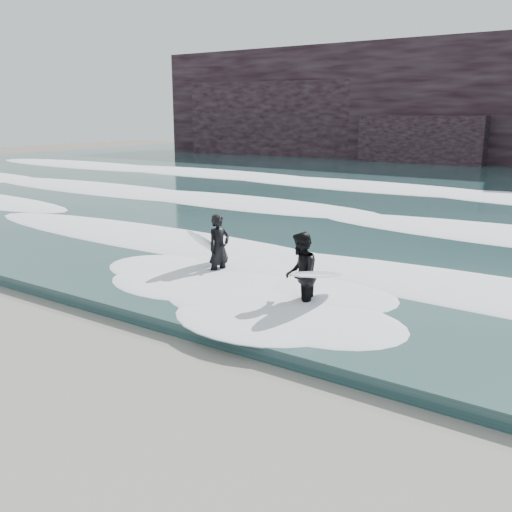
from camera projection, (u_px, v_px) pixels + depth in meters
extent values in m
plane|color=#756254|center=(35.00, 396.00, 8.81)|extent=(120.00, 120.00, 0.00)
cube|color=#223E40|center=(487.00, 188.00, 31.95)|extent=(90.00, 52.00, 0.30)
ellipsoid|color=white|center=(316.00, 255.00, 15.91)|extent=(60.00, 3.20, 0.20)
ellipsoid|color=white|center=(405.00, 217.00, 21.49)|extent=(60.00, 4.00, 0.24)
ellipsoid|color=white|center=(469.00, 190.00, 28.68)|extent=(60.00, 4.80, 0.30)
imported|color=black|center=(219.00, 249.00, 14.55)|extent=(0.56, 0.72, 1.76)
ellipsoid|color=silver|center=(208.00, 245.00, 14.81)|extent=(0.60, 1.69, 1.12)
imported|color=black|center=(300.00, 274.00, 12.13)|extent=(0.96, 1.07, 1.82)
ellipsoid|color=white|center=(318.00, 274.00, 11.88)|extent=(0.64, 2.20, 0.60)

